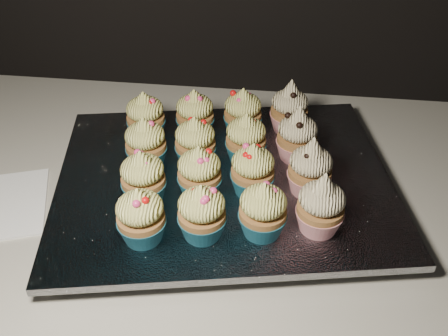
{
  "coord_description": "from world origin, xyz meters",
  "views": [
    {
      "loc": [
        0.05,
        1.1,
        1.41
      ],
      "look_at": [
        -0.03,
        1.67,
        0.95
      ],
      "focal_mm": 40.0,
      "sensor_mm": 36.0,
      "label": 1
    }
  ],
  "objects": [
    {
      "name": "worktop",
      "position": [
        0.0,
        1.7,
        0.88
      ],
      "size": [
        2.44,
        0.64,
        0.04
      ],
      "primitive_type": "cube",
      "color": "beige",
      "rests_on": "cabinet"
    },
    {
      "name": "baking_tray",
      "position": [
        -0.03,
        1.67,
        0.91
      ],
      "size": [
        0.52,
        0.43,
        0.02
      ],
      "primitive_type": "cube",
      "rotation": [
        0.0,
        0.0,
        0.2
      ],
      "color": "black",
      "rests_on": "worktop"
    },
    {
      "name": "foil_lining",
      "position": [
        -0.03,
        1.67,
        0.93
      ],
      "size": [
        0.56,
        0.48,
        0.01
      ],
      "primitive_type": "cube",
      "rotation": [
        0.0,
        0.0,
        0.2
      ],
      "color": "silver",
      "rests_on": "baking_tray"
    },
    {
      "name": "cupcake_0",
      "position": [
        -0.11,
        1.54,
        0.97
      ],
      "size": [
        0.06,
        0.06,
        0.08
      ],
      "color": "#1A627B",
      "rests_on": "foil_lining"
    },
    {
      "name": "cupcake_1",
      "position": [
        -0.04,
        1.55,
        0.97
      ],
      "size": [
        0.06,
        0.06,
        0.08
      ],
      "color": "#1A627B",
      "rests_on": "foil_lining"
    },
    {
      "name": "cupcake_2",
      "position": [
        0.04,
        1.57,
        0.97
      ],
      "size": [
        0.06,
        0.06,
        0.08
      ],
      "color": "#1A627B",
      "rests_on": "foil_lining"
    },
    {
      "name": "cupcake_3",
      "position": [
        0.11,
        1.58,
        0.97
      ],
      "size": [
        0.06,
        0.06,
        0.1
      ],
      "color": "#B01828",
      "rests_on": "foil_lining"
    },
    {
      "name": "cupcake_4",
      "position": [
        -0.13,
        1.61,
        0.97
      ],
      "size": [
        0.06,
        0.06,
        0.08
      ],
      "color": "#1A627B",
      "rests_on": "foil_lining"
    },
    {
      "name": "cupcake_5",
      "position": [
        -0.05,
        1.63,
        0.97
      ],
      "size": [
        0.06,
        0.06,
        0.08
      ],
      "color": "#1A627B",
      "rests_on": "foil_lining"
    },
    {
      "name": "cupcake_6",
      "position": [
        0.02,
        1.65,
        0.97
      ],
      "size": [
        0.06,
        0.06,
        0.08
      ],
      "color": "#1A627B",
      "rests_on": "foil_lining"
    },
    {
      "name": "cupcake_7",
      "position": [
        0.1,
        1.66,
        0.97
      ],
      "size": [
        0.06,
        0.06,
        0.1
      ],
      "color": "#B01828",
      "rests_on": "foil_lining"
    },
    {
      "name": "cupcake_8",
      "position": [
        -0.15,
        1.69,
        0.97
      ],
      "size": [
        0.06,
        0.06,
        0.08
      ],
      "color": "#1A627B",
      "rests_on": "foil_lining"
    },
    {
      "name": "cupcake_9",
      "position": [
        -0.07,
        1.7,
        0.97
      ],
      "size": [
        0.06,
        0.06,
        0.08
      ],
      "color": "#1A627B",
      "rests_on": "foil_lining"
    },
    {
      "name": "cupcake_10",
      "position": [
        0.0,
        1.72,
        0.97
      ],
      "size": [
        0.06,
        0.06,
        0.08
      ],
      "color": "#1A627B",
      "rests_on": "foil_lining"
    },
    {
      "name": "cupcake_11",
      "position": [
        0.08,
        1.74,
        0.97
      ],
      "size": [
        0.06,
        0.06,
        0.1
      ],
      "color": "#B01828",
      "rests_on": "foil_lining"
    },
    {
      "name": "cupcake_12",
      "position": [
        -0.16,
        1.76,
        0.97
      ],
      "size": [
        0.06,
        0.06,
        0.08
      ],
      "color": "#1A627B",
      "rests_on": "foil_lining"
    },
    {
      "name": "cupcake_13",
      "position": [
        -0.09,
        1.78,
        0.97
      ],
      "size": [
        0.06,
        0.06,
        0.08
      ],
      "color": "#1A627B",
      "rests_on": "foil_lining"
    },
    {
      "name": "cupcake_14",
      "position": [
        -0.01,
        1.79,
        0.97
      ],
      "size": [
        0.06,
        0.06,
        0.08
      ],
      "color": "#1A627B",
      "rests_on": "foil_lining"
    },
    {
      "name": "cupcake_15",
      "position": [
        0.07,
        1.81,
        0.97
      ],
      "size": [
        0.06,
        0.06,
        0.1
      ],
      "color": "#B01828",
      "rests_on": "foil_lining"
    }
  ]
}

